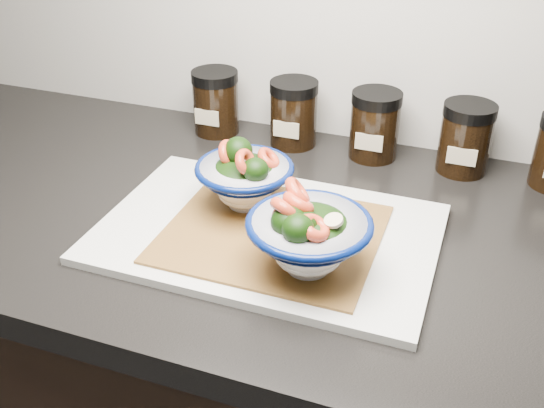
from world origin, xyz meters
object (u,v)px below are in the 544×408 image
(bowl_left, at_px, (245,177))
(spice_jar_d, at_px, (466,138))
(spice_jar_b, at_px, (294,113))
(spice_jar_c, at_px, (375,125))
(bowl_right, at_px, (307,236))
(spice_jar_a, at_px, (216,102))
(cutting_board, at_px, (267,233))

(bowl_left, relative_size, spice_jar_d, 1.23)
(spice_jar_b, distance_m, spice_jar_c, 0.14)
(bowl_right, xyz_separation_m, spice_jar_d, (0.15, 0.36, -0.01))
(bowl_left, distance_m, spice_jar_a, 0.29)
(bowl_left, height_order, spice_jar_d, bowl_left)
(bowl_right, xyz_separation_m, spice_jar_b, (-0.14, 0.36, -0.01))
(spice_jar_a, xyz_separation_m, spice_jar_d, (0.43, 0.00, 0.00))
(bowl_left, relative_size, bowl_right, 0.91)
(cutting_board, distance_m, spice_jar_c, 0.30)
(cutting_board, height_order, spice_jar_c, spice_jar_c)
(spice_jar_a, relative_size, spice_jar_b, 1.00)
(cutting_board, height_order, bowl_left, bowl_left)
(spice_jar_a, bearing_deg, spice_jar_d, 0.00)
(bowl_right, relative_size, spice_jar_b, 1.35)
(bowl_left, xyz_separation_m, spice_jar_c, (0.13, 0.24, -0.00))
(spice_jar_c, bearing_deg, bowl_right, -90.74)
(spice_jar_c, bearing_deg, spice_jar_d, 0.00)
(bowl_left, bearing_deg, spice_jar_b, 92.11)
(bowl_left, bearing_deg, spice_jar_c, 61.54)
(spice_jar_d, bearing_deg, spice_jar_a, 180.00)
(bowl_right, bearing_deg, spice_jar_d, 67.24)
(cutting_board, distance_m, bowl_left, 0.09)
(bowl_right, distance_m, spice_jar_b, 0.38)
(spice_jar_c, distance_m, spice_jar_d, 0.14)
(spice_jar_d, bearing_deg, bowl_right, -112.76)
(spice_jar_c, bearing_deg, spice_jar_b, 180.00)
(bowl_left, bearing_deg, bowl_right, -41.97)
(bowl_right, distance_m, spice_jar_d, 0.39)
(spice_jar_c, bearing_deg, cutting_board, -105.70)
(bowl_left, relative_size, spice_jar_a, 1.23)
(spice_jar_a, height_order, spice_jar_b, same)
(spice_jar_b, xyz_separation_m, spice_jar_c, (0.14, 0.00, 0.00))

